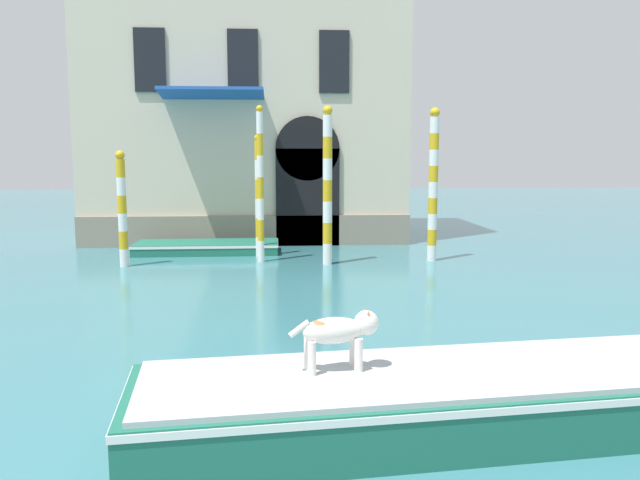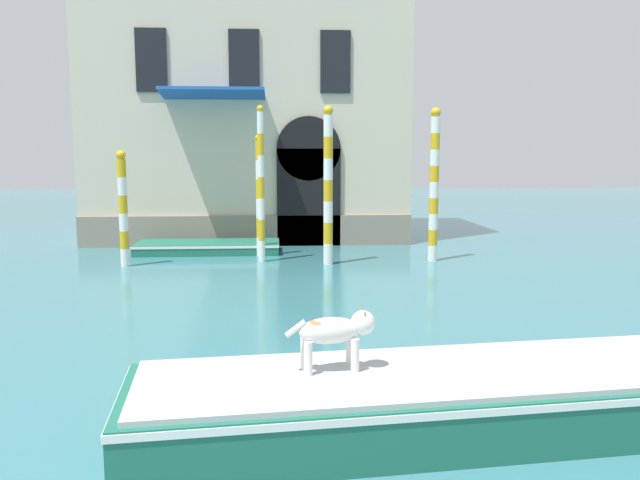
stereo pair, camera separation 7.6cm
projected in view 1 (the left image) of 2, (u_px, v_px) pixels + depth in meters
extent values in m
cube|color=beige|center=(247.00, 67.00, 24.02)|extent=(11.62, 6.00, 13.07)
cube|color=gray|center=(246.00, 231.00, 21.80)|extent=(11.62, 0.16, 1.07)
cube|color=black|center=(308.00, 198.00, 21.79)|extent=(2.22, 0.14, 3.39)
cylinder|color=black|center=(307.00, 149.00, 21.56)|extent=(2.22, 0.14, 2.22)
cube|color=black|center=(150.00, 60.00, 20.83)|extent=(1.03, 0.10, 2.09)
cube|color=black|center=(243.00, 61.00, 21.04)|extent=(1.03, 0.10, 2.09)
cube|color=black|center=(334.00, 62.00, 21.25)|extent=(1.03, 0.10, 2.09)
cube|color=#1E4C99|center=(212.00, 93.00, 20.47)|extent=(3.42, 1.40, 0.29)
cube|color=#1E6651|center=(483.00, 399.00, 7.28)|extent=(8.26, 2.72, 0.65)
cube|color=white|center=(484.00, 377.00, 7.25)|extent=(8.29, 2.76, 0.08)
cube|color=#B2B7BC|center=(484.00, 369.00, 7.24)|extent=(8.00, 2.55, 0.06)
cylinder|color=silver|center=(353.00, 350.00, 7.26)|extent=(0.09, 0.09, 0.38)
cylinder|color=silver|center=(359.00, 355.00, 7.06)|extent=(0.09, 0.09, 0.38)
cylinder|color=silver|center=(308.00, 353.00, 7.14)|extent=(0.09, 0.09, 0.38)
cylinder|color=silver|center=(312.00, 359.00, 6.94)|extent=(0.09, 0.09, 0.38)
ellipsoid|color=silver|center=(333.00, 331.00, 7.06)|extent=(0.75, 0.41, 0.30)
ellipsoid|color=#AD7042|center=(324.00, 324.00, 7.03)|extent=(0.34, 0.26, 0.11)
sphere|color=silver|center=(366.00, 323.00, 7.14)|extent=(0.28, 0.28, 0.28)
cone|color=#AD7042|center=(364.00, 312.00, 7.20)|extent=(0.09, 0.09, 0.11)
cone|color=#AD7042|center=(368.00, 315.00, 7.05)|extent=(0.09, 0.09, 0.11)
cylinder|color=silver|center=(299.00, 329.00, 6.97)|extent=(0.26, 0.10, 0.20)
cube|color=#1E6651|center=(207.00, 247.00, 20.37)|extent=(4.60, 1.77, 0.36)
cube|color=white|center=(207.00, 244.00, 20.35)|extent=(4.63, 1.80, 0.08)
cube|color=#9EA3A8|center=(207.00, 248.00, 20.37)|extent=(2.53, 1.32, 0.32)
cylinder|color=white|center=(261.00, 251.00, 18.61)|extent=(0.19, 0.19, 0.63)
cylinder|color=gold|center=(261.00, 230.00, 18.53)|extent=(0.19, 0.19, 0.63)
cylinder|color=white|center=(261.00, 209.00, 18.44)|extent=(0.19, 0.19, 0.63)
cylinder|color=gold|center=(260.00, 188.00, 18.36)|extent=(0.19, 0.19, 0.63)
cylinder|color=white|center=(260.00, 166.00, 18.27)|extent=(0.19, 0.19, 0.63)
cylinder|color=gold|center=(260.00, 145.00, 18.19)|extent=(0.19, 0.19, 0.63)
cylinder|color=white|center=(260.00, 123.00, 18.10)|extent=(0.19, 0.19, 0.63)
sphere|color=gold|center=(259.00, 109.00, 18.05)|extent=(0.20, 0.20, 0.20)
cylinder|color=white|center=(327.00, 254.00, 18.18)|extent=(0.27, 0.27, 0.61)
cylinder|color=gold|center=(327.00, 233.00, 18.10)|extent=(0.27, 0.27, 0.61)
cylinder|color=white|center=(327.00, 212.00, 18.02)|extent=(0.27, 0.27, 0.61)
cylinder|color=gold|center=(327.00, 191.00, 17.93)|extent=(0.27, 0.27, 0.61)
cylinder|color=white|center=(328.00, 169.00, 17.85)|extent=(0.27, 0.27, 0.61)
cylinder|color=gold|center=(328.00, 148.00, 17.77)|extent=(0.27, 0.27, 0.61)
cylinder|color=white|center=(328.00, 126.00, 17.69)|extent=(0.27, 0.27, 0.61)
sphere|color=gold|center=(328.00, 110.00, 17.63)|extent=(0.28, 0.28, 0.28)
cylinder|color=white|center=(124.00, 258.00, 17.80)|extent=(0.25, 0.25, 0.51)
cylinder|color=gold|center=(124.00, 240.00, 17.74)|extent=(0.25, 0.25, 0.51)
cylinder|color=white|center=(123.00, 222.00, 17.67)|extent=(0.25, 0.25, 0.51)
cylinder|color=gold|center=(122.00, 204.00, 17.60)|extent=(0.25, 0.25, 0.51)
cylinder|color=white|center=(121.00, 186.00, 17.53)|extent=(0.25, 0.25, 0.51)
cylinder|color=gold|center=(120.00, 168.00, 17.46)|extent=(0.25, 0.25, 0.51)
sphere|color=gold|center=(120.00, 155.00, 17.41)|extent=(0.26, 0.26, 0.26)
cylinder|color=white|center=(259.00, 247.00, 19.63)|extent=(0.19, 0.19, 0.60)
cylinder|color=gold|center=(259.00, 228.00, 19.55)|extent=(0.19, 0.19, 0.60)
cylinder|color=white|center=(258.00, 209.00, 19.47)|extent=(0.19, 0.19, 0.60)
cylinder|color=gold|center=(258.00, 189.00, 19.39)|extent=(0.19, 0.19, 0.60)
cylinder|color=white|center=(258.00, 170.00, 19.31)|extent=(0.19, 0.19, 0.60)
cylinder|color=gold|center=(257.00, 150.00, 19.23)|extent=(0.19, 0.19, 0.60)
sphere|color=gold|center=(257.00, 138.00, 19.18)|extent=(0.19, 0.19, 0.19)
cylinder|color=white|center=(432.00, 253.00, 18.79)|extent=(0.28, 0.28, 0.48)
cylinder|color=gold|center=(432.00, 237.00, 18.73)|extent=(0.28, 0.28, 0.48)
cylinder|color=white|center=(432.00, 222.00, 18.66)|extent=(0.28, 0.28, 0.48)
cylinder|color=gold|center=(433.00, 206.00, 18.60)|extent=(0.28, 0.28, 0.48)
cylinder|color=white|center=(433.00, 190.00, 18.54)|extent=(0.28, 0.28, 0.48)
cylinder|color=gold|center=(433.00, 174.00, 18.47)|extent=(0.28, 0.28, 0.48)
cylinder|color=white|center=(434.00, 158.00, 18.41)|extent=(0.28, 0.28, 0.48)
cylinder|color=gold|center=(434.00, 141.00, 18.35)|extent=(0.28, 0.28, 0.48)
cylinder|color=white|center=(435.00, 125.00, 18.28)|extent=(0.28, 0.28, 0.48)
sphere|color=gold|center=(435.00, 112.00, 18.23)|extent=(0.29, 0.29, 0.29)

